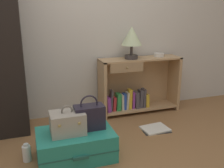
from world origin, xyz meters
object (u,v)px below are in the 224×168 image
at_px(suitcase_large, 76,145).
at_px(open_book_on_floor, 155,129).
at_px(table_lamp, 132,38).
at_px(handbag, 89,117).
at_px(bookshelf, 136,87).
at_px(bowl, 159,55).
at_px(train_case, 68,123).
at_px(bottle, 27,153).

relative_size(suitcase_large, open_book_on_floor, 2.08).
relative_size(table_lamp, open_book_on_floor, 1.20).
xyz_separation_m(handbag, open_book_on_floor, (0.86, 0.26, -0.38)).
relative_size(bookshelf, suitcase_large, 1.54).
bearing_deg(open_book_on_floor, table_lamp, 97.53).
bearing_deg(suitcase_large, handbag, 9.65).
xyz_separation_m(suitcase_large, handbag, (0.15, 0.02, 0.26)).
bearing_deg(bowl, open_book_on_floor, -119.10).
height_order(table_lamp, train_case, table_lamp).
distance_m(bookshelf, table_lamp, 0.68).
relative_size(bookshelf, handbag, 3.29).
bearing_deg(open_book_on_floor, handbag, -163.02).
bearing_deg(open_book_on_floor, bowl, 60.90).
height_order(bookshelf, suitcase_large, bookshelf).
distance_m(bookshelf, suitcase_large, 1.38).
relative_size(bookshelf, table_lamp, 2.67).
height_order(bottle, open_book_on_floor, bottle).
bearing_deg(handbag, bottle, 174.09).
distance_m(bookshelf, open_book_on_floor, 0.70).
bearing_deg(bowl, suitcase_large, -146.17).
bearing_deg(handbag, bookshelf, 45.10).
xyz_separation_m(suitcase_large, bottle, (-0.45, 0.09, -0.05)).
height_order(bookshelf, train_case, bookshelf).
xyz_separation_m(bookshelf, suitcase_large, (-1.02, -0.90, -0.22)).
xyz_separation_m(bowl, suitcase_large, (-1.34, -0.90, -0.64)).
xyz_separation_m(bowl, train_case, (-1.41, -0.90, -0.40)).
relative_size(bookshelf, bottle, 6.29).
xyz_separation_m(bowl, open_book_on_floor, (-0.34, -0.61, -0.77)).
distance_m(suitcase_large, open_book_on_floor, 1.05).
xyz_separation_m(table_lamp, bowl, (0.42, 0.03, -0.25)).
relative_size(train_case, bottle, 1.78).
xyz_separation_m(handbag, bottle, (-0.59, 0.06, -0.31)).
xyz_separation_m(bookshelf, train_case, (-1.08, -0.90, 0.02)).
bearing_deg(table_lamp, handbag, -132.58).
bearing_deg(bookshelf, bottle, -150.97).
distance_m(bowl, handbag, 1.53).
bearing_deg(handbag, train_case, -173.13).
xyz_separation_m(bookshelf, table_lamp, (-0.09, -0.03, 0.67)).
bearing_deg(suitcase_large, bookshelf, 41.47).
bearing_deg(bookshelf, suitcase_large, -138.53).
bearing_deg(train_case, bookshelf, 39.72).
height_order(bookshelf, bottle, bookshelf).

